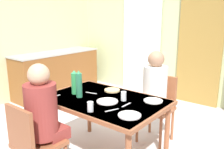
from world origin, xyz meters
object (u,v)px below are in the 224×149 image
at_px(kitchen_counter, 57,73).
at_px(water_bottle_green_near, 79,85).
at_px(person_near_diner, 43,109).
at_px(water_bottle_green_far, 74,83).
at_px(chair_far_diner, 158,104).
at_px(person_far_diner, 154,86).
at_px(dining_table, 104,105).
at_px(chair_near_diner, 32,142).

relative_size(kitchen_counter, water_bottle_green_near, 6.20).
relative_size(person_near_diner, water_bottle_green_far, 2.70).
height_order(water_bottle_green_near, water_bottle_green_far, water_bottle_green_near).
distance_m(kitchen_counter, water_bottle_green_near, 2.55).
distance_m(chair_far_diner, person_far_diner, 0.31).
height_order(person_far_diner, water_bottle_green_near, person_far_diner).
height_order(chair_far_diner, water_bottle_green_far, water_bottle_green_far).
distance_m(dining_table, person_near_diner, 0.70).
distance_m(dining_table, water_bottle_green_near, 0.36).
bearing_deg(dining_table, chair_near_diner, -102.95).
height_order(person_far_diner, water_bottle_green_far, person_far_diner).
relative_size(chair_far_diner, water_bottle_green_far, 3.05).
xyz_separation_m(dining_table, water_bottle_green_near, (-0.26, -0.12, 0.22)).
distance_m(kitchen_counter, water_bottle_green_far, 2.42).
distance_m(kitchen_counter, person_far_diner, 2.72).
distance_m(dining_table, chair_near_diner, 0.84).
bearing_deg(person_far_diner, person_near_diner, 71.32).
bearing_deg(person_near_diner, chair_near_diner, -90.00).
relative_size(chair_far_diner, person_far_diner, 1.13).
bearing_deg(water_bottle_green_far, person_near_diner, -71.36).
xyz_separation_m(chair_far_diner, person_far_diner, (0.00, -0.14, 0.28)).
bearing_deg(person_far_diner, kitchen_counter, -12.36).
bearing_deg(kitchen_counter, person_far_diner, -12.36).
distance_m(person_far_diner, water_bottle_green_far, 0.99).
height_order(kitchen_counter, water_bottle_green_near, water_bottle_green_near).
bearing_deg(water_bottle_green_far, person_far_diner, 48.58).
relative_size(chair_near_diner, water_bottle_green_far, 3.05).
height_order(kitchen_counter, water_bottle_green_far, water_bottle_green_far).
bearing_deg(chair_far_diner, water_bottle_green_far, 53.32).
bearing_deg(water_bottle_green_near, chair_far_diner, 60.40).
bearing_deg(kitchen_counter, person_near_diner, -41.17).
xyz_separation_m(person_near_diner, water_bottle_green_near, (-0.07, 0.55, 0.10)).
bearing_deg(kitchen_counter, chair_near_diner, -43.13).
relative_size(water_bottle_green_near, water_bottle_green_far, 1.09).
xyz_separation_m(dining_table, water_bottle_green_far, (-0.39, -0.07, 0.21)).
bearing_deg(person_far_diner, chair_far_diner, -90.00).
height_order(kitchen_counter, dining_table, kitchen_counter).
distance_m(chair_near_diner, water_bottle_green_near, 0.79).
relative_size(person_far_diner, water_bottle_green_far, 2.70).
xyz_separation_m(person_far_diner, water_bottle_green_near, (-0.52, -0.79, 0.10)).
bearing_deg(water_bottle_green_near, person_far_diner, 56.32).
bearing_deg(person_far_diner, water_bottle_green_far, 48.58).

